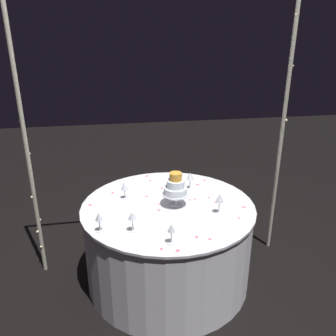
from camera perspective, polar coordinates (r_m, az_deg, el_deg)
The scene contains 31 objects.
ground_plane at distance 3.26m, azimuth 0.00°, elevation -17.85°, with size 12.00×12.00×0.00m, color black.
decorative_arch at distance 2.87m, azimuth -1.08°, elevation 12.00°, with size 2.32×0.06×2.44m.
main_table at distance 3.04m, azimuth 0.00°, elevation -12.41°, with size 1.45×1.45×0.74m.
tiered_cake at distance 2.77m, azimuth 1.29°, elevation -3.29°, with size 0.22×0.22×0.29m.
wine_glass_0 at distance 2.70m, azimuth 8.69°, elevation -5.14°, with size 0.06×0.06×0.17m.
wine_glass_1 at distance 2.31m, azimuth 0.57°, elevation -10.32°, with size 0.06×0.06×0.15m.
wine_glass_2 at distance 2.94m, azimuth -7.37°, elevation -3.14°, with size 0.06×0.06×0.16m.
wine_glass_3 at distance 2.44m, azimuth -6.05°, elevation -8.20°, with size 0.06×0.06×0.16m.
wine_glass_4 at distance 3.11m, azimuth 3.74°, elevation -1.49°, with size 0.06×0.06×0.16m.
wine_glass_5 at distance 2.48m, azimuth -11.58°, elevation -8.21°, with size 0.06×0.06×0.15m.
rose_petal_0 at distance 2.86m, azimuth -1.51°, elevation -6.06°, with size 0.03×0.02×0.00m, color #EA6B84.
rose_petal_1 at distance 2.95m, azimuth 4.53°, elevation -5.25°, with size 0.03×0.02×0.00m, color #EA6B84.
rose_petal_2 at distance 3.32m, azimuth -3.04°, elevation -2.11°, with size 0.03×0.02×0.00m, color #EA6B84.
rose_petal_3 at distance 3.00m, azimuth 0.69°, elevation -4.75°, with size 0.04×0.02×0.00m, color #EA6B84.
rose_petal_4 at distance 2.71m, azimuth 11.91°, elevation -8.28°, with size 0.02×0.02×0.00m, color #EA6B84.
rose_petal_5 at distance 2.94m, azimuth 3.69°, elevation -5.39°, with size 0.03×0.02×0.00m, color #EA6B84.
rose_petal_6 at distance 3.34m, azimuth 6.19°, elevation -2.08°, with size 0.03×0.02×0.00m, color #EA6B84.
rose_petal_7 at distance 2.88m, azimuth 12.68°, elevation -6.47°, with size 0.04×0.03×0.00m, color #EA6B84.
rose_petal_8 at distance 3.10m, azimuth -9.33°, elevation -4.17°, with size 0.03×0.02×0.00m, color #EA6B84.
rose_petal_9 at distance 2.99m, azimuth 6.91°, elevation -4.97°, with size 0.03×0.02×0.00m, color #EA6B84.
rose_petal_10 at distance 2.29m, azimuth 1.67°, elevation -13.78°, with size 0.04×0.03×0.00m, color #EA6B84.
rose_petal_11 at distance 3.43m, azimuth -3.58°, elevation -1.35°, with size 0.04×0.03×0.00m, color #EA6B84.
rose_petal_12 at distance 2.31m, azimuth -1.10°, elevation -13.48°, with size 0.03×0.02×0.00m, color #EA6B84.
rose_petal_13 at distance 3.00m, azimuth -3.60°, elevation -4.79°, with size 0.03×0.02×0.00m, color #EA6B84.
rose_petal_14 at distance 2.92m, azimuth -13.03°, elevation -6.09°, with size 0.03×0.02×0.00m, color #EA6B84.
rose_petal_15 at distance 2.77m, azimuth -1.58°, elevation -7.13°, with size 0.03×0.02×0.00m, color #EA6B84.
rose_petal_16 at distance 3.23m, azimuth 5.01°, elevation -2.82°, with size 0.04×0.03×0.00m, color #EA6B84.
rose_petal_17 at distance 2.42m, azimuth 7.08°, elevation -11.84°, with size 0.03×0.02×0.00m, color #EA6B84.
rose_petal_18 at distance 3.15m, azimuth -1.01°, elevation -3.42°, with size 0.03×0.02×0.00m, color #EA6B84.
rose_petal_19 at distance 2.92m, azimuth 8.12°, elevation -5.77°, with size 0.03×0.02×0.00m, color #EA6B84.
rose_petal_20 at distance 2.43m, azimuth 4.85°, elevation -11.54°, with size 0.03×0.02×0.00m, color #EA6B84.
Camera 1 is at (-0.44, -2.49, 2.06)m, focal length 36.07 mm.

